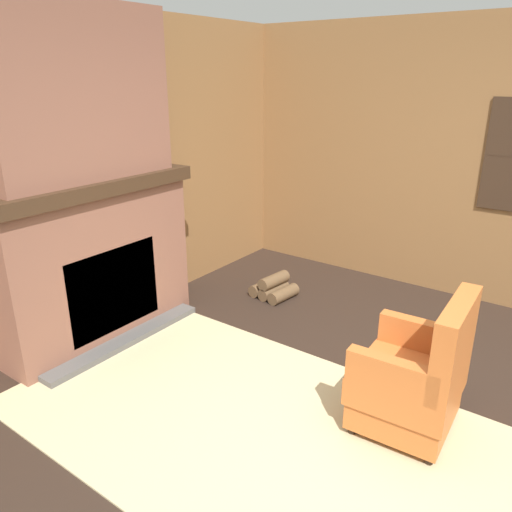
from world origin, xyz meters
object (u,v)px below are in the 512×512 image
at_px(firewood_stack, 274,288).
at_px(oil_lamp_vase, 48,174).
at_px(armchair, 414,380).
at_px(storage_case, 138,160).

distance_m(firewood_stack, oil_lamp_vase, 2.39).
bearing_deg(armchair, oil_lamp_vase, 11.56).
distance_m(armchair, storage_case, 2.82).
xyz_separation_m(oil_lamp_vase, storage_case, (0.00, 0.86, -0.01)).
bearing_deg(storage_case, armchair, -4.17).
bearing_deg(armchair, storage_case, -7.04).
bearing_deg(armchair, firewood_stack, -34.97).
relative_size(armchair, storage_case, 4.11).
relative_size(oil_lamp_vase, storage_case, 1.00).
relative_size(armchair, firewood_stack, 2.19).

